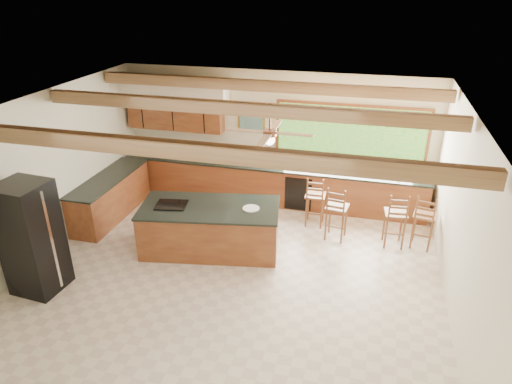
# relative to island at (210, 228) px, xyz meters

# --- Properties ---
(ground) EXTENTS (7.20, 7.20, 0.00)m
(ground) POSITION_rel_island_xyz_m (0.67, -0.60, -0.46)
(ground) COLOR beige
(ground) RESTS_ON ground
(room_shell) EXTENTS (7.27, 6.54, 3.02)m
(room_shell) POSITION_rel_island_xyz_m (0.50, 0.05, 1.76)
(room_shell) COLOR beige
(room_shell) RESTS_ON ground
(counter_run) EXTENTS (7.12, 3.10, 1.28)m
(counter_run) POSITION_rel_island_xyz_m (-0.15, 1.92, 0.01)
(counter_run) COLOR brown
(counter_run) RESTS_ON ground
(island) EXTENTS (2.78, 1.66, 0.93)m
(island) POSITION_rel_island_xyz_m (0.00, 0.00, 0.00)
(island) COLOR brown
(island) RESTS_ON ground
(refrigerator) EXTENTS (0.81, 0.79, 1.94)m
(refrigerator) POSITION_rel_island_xyz_m (-2.38, -1.90, 0.51)
(refrigerator) COLOR black
(refrigerator) RESTS_ON ground
(bar_stool_a) EXTENTS (0.41, 0.41, 1.13)m
(bar_stool_a) POSITION_rel_island_xyz_m (1.82, 1.41, 0.21)
(bar_stool_a) COLOR brown
(bar_stool_a) RESTS_ON ground
(bar_stool_b) EXTENTS (0.47, 0.47, 1.17)m
(bar_stool_b) POSITION_rel_island_xyz_m (2.31, 0.94, 0.23)
(bar_stool_b) COLOR brown
(bar_stool_b) RESTS_ON ground
(bar_stool_c) EXTENTS (0.46, 0.46, 1.16)m
(bar_stool_c) POSITION_rel_island_xyz_m (3.43, 0.96, 0.23)
(bar_stool_c) COLOR brown
(bar_stool_c) RESTS_ON ground
(bar_stool_d) EXTENTS (0.48, 0.48, 1.15)m
(bar_stool_d) POSITION_rel_island_xyz_m (3.97, 1.04, 0.22)
(bar_stool_d) COLOR brown
(bar_stool_d) RESTS_ON ground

